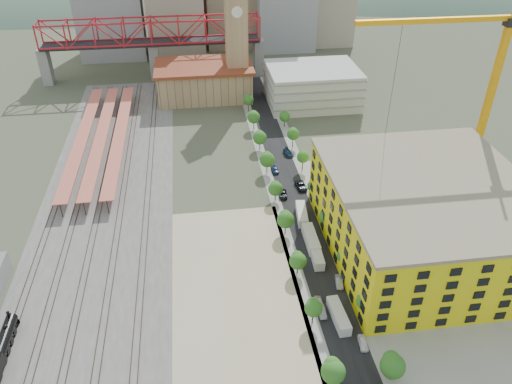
{
  "coord_description": "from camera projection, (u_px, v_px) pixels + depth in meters",
  "views": [
    {
      "loc": [
        -10.61,
        -108.16,
        79.2
      ],
      "look_at": [
        3.68,
        -5.05,
        10.0
      ],
      "focal_mm": 35.0,
      "sensor_mm": 36.0,
      "label": 1
    }
  ],
  "objects": [
    {
      "name": "ground",
      "position": [
        240.0,
        214.0,
        134.28
      ],
      "size": [
        400.0,
        400.0,
        0.0
      ],
      "primitive_type": "plane",
      "color": "#474C38",
      "rests_on": "ground"
    },
    {
      "name": "ballast_strip",
      "position": [
        110.0,
        188.0,
        144.59
      ],
      "size": [
        36.0,
        165.0,
        0.06
      ],
      "primitive_type": "cube",
      "color": "#605E59",
      "rests_on": "ground"
    },
    {
      "name": "dirt_lot",
      "position": [
        238.0,
        300.0,
        107.82
      ],
      "size": [
        28.0,
        67.0,
        0.06
      ],
      "primitive_type": "cube",
      "color": "tan",
      "rests_on": "ground"
    },
    {
      "name": "street_asphalt",
      "position": [
        288.0,
        180.0,
        148.47
      ],
      "size": [
        12.0,
        170.0,
        0.06
      ],
      "primitive_type": "cube",
      "color": "black",
      "rests_on": "ground"
    },
    {
      "name": "sidewalk_west",
      "position": [
        269.0,
        181.0,
        147.84
      ],
      "size": [
        3.0,
        170.0,
        0.04
      ],
      "primitive_type": "cube",
      "color": "gray",
      "rests_on": "ground"
    },
    {
      "name": "sidewalk_east",
      "position": [
        306.0,
        179.0,
        149.1
      ],
      "size": [
        3.0,
        170.0,
        0.04
      ],
      "primitive_type": "cube",
      "color": "gray",
      "rests_on": "ground"
    },
    {
      "name": "construction_pad",
      "position": [
        430.0,
        246.0,
        122.91
      ],
      "size": [
        50.0,
        90.0,
        0.06
      ],
      "primitive_type": "cube",
      "color": "gray",
      "rests_on": "ground"
    },
    {
      "name": "rail_tracks",
      "position": [
        104.0,
        189.0,
        144.31
      ],
      "size": [
        26.56,
        160.0,
        0.18
      ],
      "color": "#382B23",
      "rests_on": "ground"
    },
    {
      "name": "platform_canopies",
      "position": [
        101.0,
        134.0,
        164.5
      ],
      "size": [
        16.0,
        80.0,
        4.12
      ],
      "color": "#D55F52",
      "rests_on": "ground"
    },
    {
      "name": "station_hall",
      "position": [
        204.0,
        80.0,
        197.66
      ],
      "size": [
        38.0,
        24.0,
        13.1
      ],
      "color": "tan",
      "rests_on": "ground"
    },
    {
      "name": "clock_tower",
      "position": [
        236.0,
        24.0,
        185.3
      ],
      "size": [
        12.0,
        12.0,
        52.0
      ],
      "color": "tan",
      "rests_on": "ground"
    },
    {
      "name": "parking_garage",
      "position": [
        312.0,
        86.0,
        192.26
      ],
      "size": [
        34.0,
        26.0,
        14.0
      ],
      "primitive_type": "cube",
      "color": "silver",
      "rests_on": "ground"
    },
    {
      "name": "truss_bridge",
      "position": [
        152.0,
        35.0,
        207.59
      ],
      "size": [
        94.0,
        9.6,
        25.6
      ],
      "color": "gray",
      "rests_on": "ground"
    },
    {
      "name": "construction_building",
      "position": [
        426.0,
        216.0,
        117.38
      ],
      "size": [
        44.6,
        50.6,
        18.8
      ],
      "color": "yellow",
      "rests_on": "ground"
    },
    {
      "name": "street_trees",
      "position": [
        294.0,
        199.0,
        140.24
      ],
      "size": [
        15.4,
        124.4,
        8.0
      ],
      "color": "#347021",
      "rests_on": "ground"
    },
    {
      "name": "skyline",
      "position": [
        222.0,
        2.0,
        239.9
      ],
      "size": [
        133.0,
        46.0,
        60.0
      ],
      "color": "#9EA0A3",
      "rests_on": "ground"
    },
    {
      "name": "distant_hills",
      "position": [
        262.0,
        100.0,
        397.96
      ],
      "size": [
        647.0,
        264.0,
        227.0
      ],
      "color": "#4C6B59",
      "rests_on": "ground"
    },
    {
      "name": "locomotive",
      "position": [
        0.0,
        352.0,
        94.08
      ],
      "size": [
        2.59,
        19.96,
        4.99
      ],
      "color": "black",
      "rests_on": "ground"
    },
    {
      "name": "tower_crane",
      "position": [
        484.0,
        72.0,
        126.46
      ],
      "size": [
        52.52,
        2.65,
        56.08
      ],
      "color": "#FFA910",
      "rests_on": "ground"
    },
    {
      "name": "site_trailer_a",
      "position": [
        339.0,
        316.0,
        102.45
      ],
      "size": [
        2.94,
        9.36,
        2.53
      ],
      "primitive_type": "cube",
      "rotation": [
        0.0,
        0.0,
        0.06
      ],
      "color": "silver",
      "rests_on": "ground"
    },
    {
      "name": "site_trailer_b",
      "position": [
        316.0,
        255.0,
        118.31
      ],
      "size": [
        2.81,
        9.07,
        2.45
      ],
      "primitive_type": "cube",
      "rotation": [
        0.0,
        0.0,
        -0.05
      ],
      "color": "silver",
      "rests_on": "ground"
    },
    {
      "name": "site_trailer_c",
      "position": [
        311.0,
        239.0,
        122.99
      ],
      "size": [
        2.79,
        10.22,
        2.79
      ],
      "primitive_type": "cube",
      "rotation": [
        0.0,
        0.0,
        -0.01
      ],
      "color": "silver",
      "rests_on": "ground"
    },
    {
      "name": "site_trailer_d",
      "position": [
        302.0,
        214.0,
        131.89
      ],
      "size": [
        3.52,
        9.7,
        2.59
      ],
      "primitive_type": "cube",
      "rotation": [
        0.0,
        0.0,
        -0.11
      ],
      "color": "silver",
      "rests_on": "ground"
    },
    {
      "name": "car_0",
      "position": [
        319.0,
        304.0,
        105.92
      ],
      "size": [
        1.98,
        4.4,
        1.47
      ],
      "primitive_type": "imported",
      "rotation": [
        0.0,
        0.0,
        -0.06
      ],
      "color": "silver",
      "rests_on": "ground"
    },
    {
      "name": "car_1",
      "position": [
        321.0,
        311.0,
        104.32
      ],
      "size": [
        1.53,
        4.29,
        1.41
      ],
      "primitive_type": "imported",
      "rotation": [
        0.0,
        0.0,
        -0.01
      ],
      "color": "gray",
      "rests_on": "ground"
    },
    {
      "name": "car_2",
      "position": [
        283.0,
        194.0,
        140.88
      ],
      "size": [
        2.72,
        5.02,
        1.34
      ],
      "primitive_type": "imported",
      "rotation": [
        0.0,
        0.0,
        -0.11
      ],
      "color": "black",
      "rests_on": "ground"
    },
    {
      "name": "car_3",
      "position": [
        275.0,
        170.0,
        152.05
      ],
      "size": [
        1.89,
        4.51,
        1.3
      ],
      "primitive_type": "imported",
      "rotation": [
        0.0,
        0.0,
        0.02
      ],
      "color": "navy",
      "rests_on": "ground"
    },
    {
      "name": "car_4",
      "position": [
        363.0,
        343.0,
        97.37
      ],
      "size": [
        1.93,
        4.13,
        1.37
      ],
      "primitive_type": "imported",
      "rotation": [
        0.0,
        0.0,
        -0.08
      ],
      "color": "white",
      "rests_on": "ground"
    },
    {
      "name": "car_5",
      "position": [
        339.0,
        282.0,
        111.44
      ],
      "size": [
        2.22,
        4.54,
        1.43
      ],
      "primitive_type": "imported",
      "rotation": [
        0.0,
        0.0,
        -0.17
      ],
      "color": "#99989D",
      "rests_on": "ground"
    },
    {
      "name": "car_6",
      "position": [
        301.0,
        186.0,
        144.34
      ],
      "size": [
        3.17,
        5.86,
        1.56
      ],
      "primitive_type": "imported",
      "rotation": [
        0.0,
        0.0,
        0.11
      ],
      "color": "black",
      "rests_on": "ground"
    },
    {
      "name": "car_7",
      "position": [
        288.0,
        153.0,
        160.83
      ],
      "size": [
        2.9,
        5.47,
        1.51
      ],
      "primitive_type": "imported",
      "rotation": [
        0.0,
        0.0,
        0.16
      ],
      "color": "navy",
      "rests_on": "ground"
    }
  ]
}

